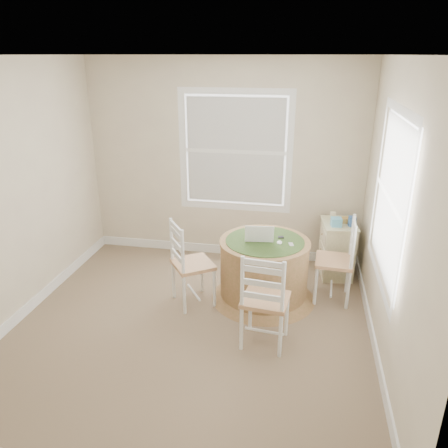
% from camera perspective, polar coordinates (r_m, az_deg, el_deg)
% --- Properties ---
extents(room, '(3.64, 3.64, 2.64)m').
position_cam_1_polar(room, '(4.13, -1.95, 2.86)').
color(room, '#8A7157').
rests_on(room, ground).
extents(round_table, '(1.17, 1.17, 0.71)m').
position_cam_1_polar(round_table, '(4.91, 5.23, -5.63)').
color(round_table, '#9E6C47').
rests_on(round_table, ground).
extents(chair_left, '(0.57, 0.57, 0.95)m').
position_cam_1_polar(chair_left, '(4.78, -4.08, -5.21)').
color(chair_left, white).
rests_on(chair_left, ground).
extents(chair_near, '(0.46, 0.44, 0.95)m').
position_cam_1_polar(chair_near, '(4.14, 5.44, -9.75)').
color(chair_near, white).
rests_on(chair_near, ground).
extents(chair_right, '(0.42, 0.44, 0.95)m').
position_cam_1_polar(chair_right, '(5.00, 14.18, -4.64)').
color(chair_right, white).
rests_on(chair_right, ground).
extents(laptop, '(0.34, 0.30, 0.22)m').
position_cam_1_polar(laptop, '(4.79, 4.61, -1.74)').
color(laptop, white).
rests_on(laptop, round_table).
extents(mouse, '(0.07, 0.10, 0.03)m').
position_cam_1_polar(mouse, '(4.73, 7.27, -2.42)').
color(mouse, white).
rests_on(mouse, round_table).
extents(phone, '(0.06, 0.10, 0.02)m').
position_cam_1_polar(phone, '(4.72, 8.76, -2.69)').
color(phone, '#B7BABF').
rests_on(phone, round_table).
extents(keys, '(0.07, 0.06, 0.02)m').
position_cam_1_polar(keys, '(4.87, 7.43, -1.78)').
color(keys, black).
rests_on(keys, round_table).
extents(corner_chest, '(0.45, 0.57, 0.70)m').
position_cam_1_polar(corner_chest, '(5.60, 14.50, -3.16)').
color(corner_chest, beige).
rests_on(corner_chest, ground).
extents(tissue_box, '(0.13, 0.13, 0.10)m').
position_cam_1_polar(tissue_box, '(5.36, 14.50, 0.30)').
color(tissue_box, '#5FB6D9').
rests_on(tissue_box, corner_chest).
extents(box_yellow, '(0.16, 0.12, 0.06)m').
position_cam_1_polar(box_yellow, '(5.49, 15.53, 0.50)').
color(box_yellow, gold).
rests_on(box_yellow, corner_chest).
extents(box_blue, '(0.09, 0.09, 0.12)m').
position_cam_1_polar(box_blue, '(5.39, 16.25, 0.37)').
color(box_blue, '#355FA0').
rests_on(box_blue, corner_chest).
extents(cup_cream, '(0.07, 0.07, 0.09)m').
position_cam_1_polar(cup_cream, '(5.56, 14.12, 1.05)').
color(cup_cream, beige).
rests_on(cup_cream, corner_chest).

